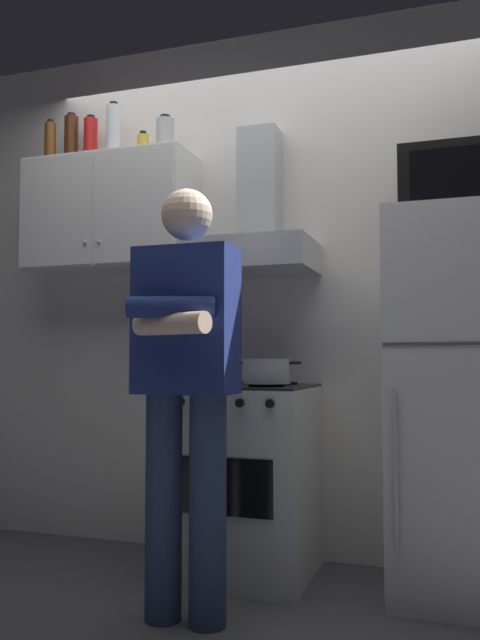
% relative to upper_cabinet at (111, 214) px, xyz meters
% --- Properties ---
extents(ground_plane, '(7.00, 7.00, 0.00)m').
position_rel_upper_cabinet_xyz_m(ground_plane, '(0.85, -0.37, -1.75)').
color(ground_plane, '#4C4C51').
extents(back_wall_tiled, '(4.80, 0.10, 2.70)m').
position_rel_upper_cabinet_xyz_m(back_wall_tiled, '(0.85, 0.23, -0.40)').
color(back_wall_tiled, silver).
rests_on(back_wall_tiled, ground_plane).
extents(upper_cabinet, '(0.90, 0.37, 0.60)m').
position_rel_upper_cabinet_xyz_m(upper_cabinet, '(0.00, 0.00, 0.00)').
color(upper_cabinet, white).
extents(stove_oven, '(0.60, 0.62, 0.87)m').
position_rel_upper_cabinet_xyz_m(stove_oven, '(0.80, -0.13, -1.32)').
color(stove_oven, white).
rests_on(stove_oven, ground_plane).
extents(range_hood, '(0.60, 0.44, 0.75)m').
position_rel_upper_cabinet_xyz_m(range_hood, '(0.80, 0.00, -0.15)').
color(range_hood, '#B7BABF').
extents(refrigerator, '(0.60, 0.62, 1.60)m').
position_rel_upper_cabinet_xyz_m(refrigerator, '(1.75, -0.12, -0.95)').
color(refrigerator, silver).
rests_on(refrigerator, ground_plane).
extents(microwave, '(0.48, 0.37, 0.28)m').
position_rel_upper_cabinet_xyz_m(microwave, '(1.75, -0.11, -0.01)').
color(microwave, black).
rests_on(microwave, refrigerator).
extents(person_standing, '(0.38, 0.33, 1.64)m').
position_rel_upper_cabinet_xyz_m(person_standing, '(0.75, -0.73, -0.85)').
color(person_standing, navy).
rests_on(person_standing, ground_plane).
extents(cooking_pot, '(0.31, 0.21, 0.11)m').
position_rel_upper_cabinet_xyz_m(cooking_pot, '(0.93, -0.24, -0.82)').
color(cooking_pot, '#B7BABF').
rests_on(cooking_pot, stove_oven).
extents(bottle_rum_dark, '(0.08, 0.08, 0.30)m').
position_rel_upper_cabinet_xyz_m(bottle_rum_dark, '(-0.27, 0.04, 0.44)').
color(bottle_rum_dark, '#47230F').
rests_on(bottle_rum_dark, upper_cabinet).
extents(bottle_spice_jar, '(0.06, 0.06, 0.12)m').
position_rel_upper_cabinet_xyz_m(bottle_spice_jar, '(0.20, -0.02, 0.35)').
color(bottle_spice_jar, gold).
rests_on(bottle_spice_jar, upper_cabinet).
extents(bottle_soda_red, '(0.08, 0.08, 0.27)m').
position_rel_upper_cabinet_xyz_m(bottle_soda_red, '(-0.15, 0.04, 0.43)').
color(bottle_soda_red, red).
rests_on(bottle_soda_red, upper_cabinet).
extents(bottle_beer_brown, '(0.06, 0.06, 0.25)m').
position_rel_upper_cabinet_xyz_m(bottle_beer_brown, '(-0.36, -0.03, 0.42)').
color(bottle_beer_brown, brown).
rests_on(bottle_beer_brown, upper_cabinet).
extents(bottle_canister_steel, '(0.10, 0.10, 0.21)m').
position_rel_upper_cabinet_xyz_m(bottle_canister_steel, '(0.30, 0.03, 0.40)').
color(bottle_canister_steel, '#B2B5BA').
rests_on(bottle_canister_steel, upper_cabinet).
extents(bottle_vodka_clear, '(0.08, 0.08, 0.31)m').
position_rel_upper_cabinet_xyz_m(bottle_vodka_clear, '(0.01, 0.00, 0.45)').
color(bottle_vodka_clear, silver).
rests_on(bottle_vodka_clear, upper_cabinet).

